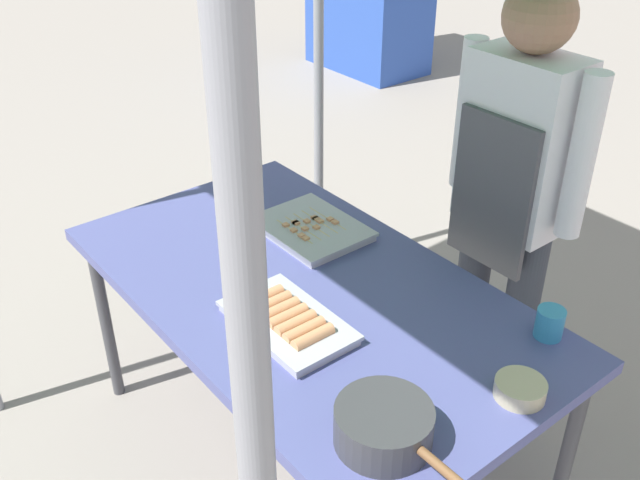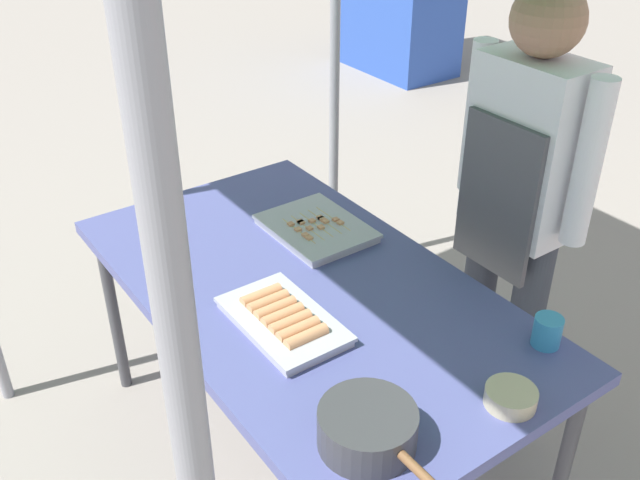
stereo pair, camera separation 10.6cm
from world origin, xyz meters
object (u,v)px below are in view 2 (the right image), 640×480
stall_table (307,300)px  condiment_bowl (511,397)px  tray_meat_skewers (316,228)px  drink_cup_near_edge (547,331)px  vendor_woman (519,190)px  cooking_wok (368,427)px  tray_grilled_sausages (283,320)px

stall_table → condiment_bowl: condiment_bowl is taller
tray_meat_skewers → stall_table: bearing=-40.1°
condiment_bowl → drink_cup_near_edge: bearing=111.8°
vendor_woman → drink_cup_near_edge: bearing=141.9°
cooking_wok → drink_cup_near_edge: size_ratio=4.43×
tray_meat_skewers → cooking_wok: size_ratio=0.95×
stall_table → tray_grilled_sausages: size_ratio=4.09×
tray_meat_skewers → drink_cup_near_edge: (0.85, 0.17, 0.03)m
stall_table → vendor_woman: size_ratio=1.00×
tray_grilled_sausages → cooking_wok: bearing=-9.2°
tray_grilled_sausages → condiment_bowl: size_ratio=3.01×
vendor_woman → cooking_wok: bearing=113.6°
cooking_wok → stall_table: bearing=158.1°
tray_grilled_sausages → stall_table: bearing=126.6°
cooking_wok → tray_grilled_sausages: bearing=170.8°
stall_table → drink_cup_near_edge: 0.72m
vendor_woman → tray_meat_skewers: bearing=48.6°
stall_table → tray_meat_skewers: bearing=139.9°
tray_meat_skewers → vendor_woman: 0.69m
cooking_wok → vendor_woman: size_ratio=0.24×
tray_grilled_sausages → drink_cup_near_edge: bearing=48.4°
condiment_bowl → vendor_woman: vendor_woman is taller
condiment_bowl → drink_cup_near_edge: 0.27m
stall_table → vendor_woman: 0.77m
stall_table → vendor_woman: vendor_woman is taller
tray_grilled_sausages → drink_cup_near_edge: (0.48, 0.54, 0.02)m
cooking_wok → condiment_bowl: bearing=74.4°
tray_meat_skewers → vendor_woman: vendor_woman is taller
stall_table → drink_cup_near_edge: size_ratio=18.07×
tray_meat_skewers → cooking_wok: (0.85, -0.45, 0.04)m
tray_meat_skewers → drink_cup_near_edge: size_ratio=4.21×
condiment_bowl → stall_table: bearing=-169.9°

